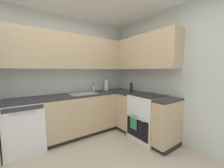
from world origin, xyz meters
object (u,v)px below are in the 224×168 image
dishwasher (25,126)px  soap_bottle (94,88)px  oven_range (148,117)px  oil_bottle (131,88)px  paper_towel_roll (106,85)px

dishwasher → soap_bottle: size_ratio=4.95×
oven_range → oil_bottle: bearing=92.1°
oven_range → soap_bottle: bearing=119.5°
oven_range → paper_towel_roll: size_ratio=3.09×
soap_bottle → dishwasher: bearing=-172.9°
dishwasher → oven_range: (2.11, -0.97, 0.02)m
dishwasher → oil_bottle: size_ratio=3.68×
oil_bottle → oven_range: bearing=-87.9°
dishwasher → paper_towel_roll: (1.81, 0.16, 0.61)m
dishwasher → oil_bottle: (2.09, -0.48, 0.58)m
dishwasher → soap_bottle: soap_bottle is taller
soap_bottle → paper_towel_roll: 0.36m
paper_towel_roll → oil_bottle: 0.70m
paper_towel_roll → oil_bottle: size_ratio=1.45×
oven_range → soap_bottle: size_ratio=6.01×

